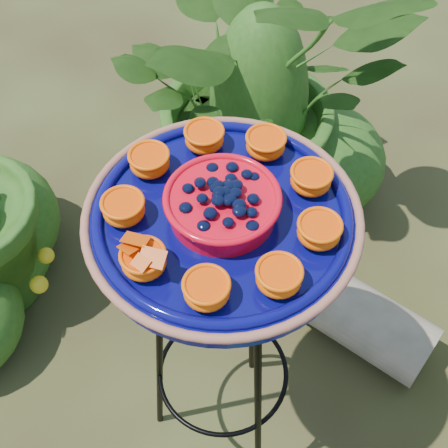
% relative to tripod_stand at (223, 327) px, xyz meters
% --- Properties ---
extents(ground_plane, '(20.00, 20.00, 0.00)m').
position_rel_tripod_stand_xyz_m(ground_plane, '(-0.05, 0.12, -0.49)').
color(ground_plane, '#302315').
rests_on(ground_plane, ground).
extents(tripod_stand, '(0.38, 0.38, 0.81)m').
position_rel_tripod_stand_xyz_m(tripod_stand, '(0.00, 0.00, 0.00)').
color(tripod_stand, black).
rests_on(tripod_stand, ground).
extents(feeder_dish, '(0.53, 0.53, 0.10)m').
position_rel_tripod_stand_xyz_m(feeder_dish, '(0.00, -0.00, 0.35)').
color(feeder_dish, '#070855').
rests_on(feeder_dish, tripod_stand).
extents(driftwood_log, '(0.56, 0.29, 0.18)m').
position_rel_tripod_stand_xyz_m(driftwood_log, '(-0.02, 0.43, -0.40)').
color(driftwood_log, tan).
rests_on(driftwood_log, ground).
extents(shrub_back_left, '(0.98, 1.01, 0.86)m').
position_rel_tripod_stand_xyz_m(shrub_back_left, '(-0.55, 0.58, -0.06)').
color(shrub_back_left, '#234B14').
rests_on(shrub_back_left, ground).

